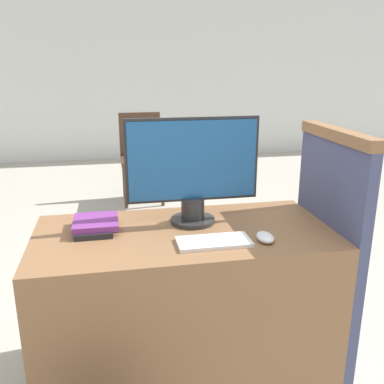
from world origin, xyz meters
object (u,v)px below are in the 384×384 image
at_px(book_stack, 95,225).
at_px(monitor, 193,171).
at_px(far_chair, 141,152).
at_px(mouse, 265,237).
at_px(keyboard, 214,242).

bearing_deg(book_stack, monitor, 2.41).
xyz_separation_m(monitor, far_chair, (-0.04, 2.67, -0.45)).
bearing_deg(mouse, monitor, 132.67).
height_order(mouse, book_stack, book_stack).
distance_m(keyboard, book_stack, 0.54).
height_order(monitor, mouse, monitor).
relative_size(monitor, mouse, 5.64).
height_order(monitor, far_chair, monitor).
height_order(keyboard, book_stack, book_stack).
distance_m(monitor, mouse, 0.44).
xyz_separation_m(keyboard, far_chair, (-0.08, 2.93, -0.21)).
height_order(monitor, keyboard, monitor).
height_order(keyboard, mouse, mouse).
distance_m(monitor, keyboard, 0.36).
xyz_separation_m(monitor, book_stack, (-0.45, -0.02, -0.22)).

